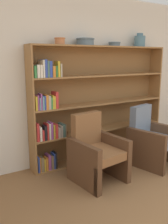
# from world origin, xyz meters

# --- Properties ---
(wall_back) EXTENTS (12.00, 0.06, 2.75)m
(wall_back) POSITION_xyz_m (0.00, 2.77, 1.38)
(wall_back) COLOR silver
(wall_back) RESTS_ON ground
(bookshelf) EXTENTS (2.56, 0.30, 1.93)m
(bookshelf) POSITION_xyz_m (-0.34, 2.61, 0.96)
(bookshelf) COLOR olive
(bookshelf) RESTS_ON ground
(bowl_sage) EXTENTS (0.17, 0.17, 0.10)m
(bowl_sage) POSITION_xyz_m (-0.91, 2.58, 1.99)
(bowl_sage) COLOR #C67547
(bowl_sage) RESTS_ON bookshelf
(bowl_terracotta) EXTENTS (0.30, 0.30, 0.11)m
(bowl_terracotta) POSITION_xyz_m (-0.47, 2.58, 1.99)
(bowl_terracotta) COLOR slate
(bowl_terracotta) RESTS_ON bookshelf
(bowl_slate) EXTENTS (0.21, 0.21, 0.07)m
(bowl_slate) POSITION_xyz_m (0.11, 2.58, 1.97)
(bowl_slate) COLOR slate
(bowl_slate) RESTS_ON bookshelf
(vase_tall) EXTENTS (0.20, 0.20, 0.24)m
(vase_tall) POSITION_xyz_m (0.69, 2.58, 2.04)
(vase_tall) COLOR slate
(vase_tall) RESTS_ON bookshelf
(armchair_leather) EXTENTS (0.72, 0.75, 0.96)m
(armchair_leather) POSITION_xyz_m (-0.70, 1.90, 0.41)
(armchair_leather) COLOR brown
(armchair_leather) RESTS_ON ground
(armchair_cushioned) EXTENTS (0.79, 0.82, 0.96)m
(armchair_cushioned) POSITION_xyz_m (0.41, 1.90, 0.41)
(armchair_cushioned) COLOR brown
(armchair_cushioned) RESTS_ON ground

